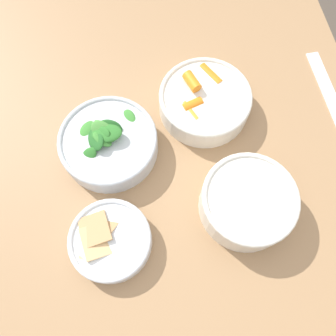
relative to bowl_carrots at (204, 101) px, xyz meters
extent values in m
plane|color=#4C4238|center=(0.14, -0.11, -0.77)|extent=(10.00, 10.00, 0.00)
cube|color=#99724C|center=(0.14, -0.11, -0.04)|extent=(1.35, 0.90, 0.03)
cube|color=olive|center=(-0.47, -0.50, -0.41)|extent=(0.06, 0.06, 0.71)
cube|color=olive|center=(-0.47, 0.28, -0.41)|extent=(0.06, 0.06, 0.71)
cylinder|color=silver|center=(0.00, 0.00, 0.00)|extent=(0.19, 0.19, 0.05)
torus|color=silver|center=(0.00, 0.00, 0.02)|extent=(0.19, 0.19, 0.01)
cylinder|color=orange|center=(0.02, -0.03, 0.01)|extent=(0.03, 0.05, 0.02)
cylinder|color=orange|center=(0.03, -0.04, 0.01)|extent=(0.05, 0.04, 0.02)
cylinder|color=orange|center=(-0.05, 0.02, 0.01)|extent=(0.06, 0.05, 0.02)
cylinder|color=orange|center=(-0.03, -0.02, 0.03)|extent=(0.05, 0.03, 0.02)
cylinder|color=silver|center=(0.07, -0.20, -0.01)|extent=(0.19, 0.19, 0.05)
torus|color=silver|center=(0.07, -0.20, 0.02)|extent=(0.19, 0.19, 0.01)
ellipsoid|color=#2D7028|center=(0.09, -0.24, 0.01)|extent=(0.04, 0.04, 0.03)
ellipsoid|color=#235B23|center=(0.05, -0.20, 0.02)|extent=(0.04, 0.06, 0.04)
ellipsoid|color=#3D8433|center=(0.03, -0.16, 0.01)|extent=(0.05, 0.04, 0.03)
ellipsoid|color=#2D7028|center=(0.06, -0.14, 0.00)|extent=(0.04, 0.06, 0.04)
ellipsoid|color=#235B23|center=(0.07, -0.22, 0.02)|extent=(0.06, 0.05, 0.04)
ellipsoid|color=#4C933D|center=(0.06, -0.21, 0.03)|extent=(0.06, 0.06, 0.05)
ellipsoid|color=#2D7028|center=(0.06, -0.21, 0.03)|extent=(0.05, 0.05, 0.04)
ellipsoid|color=#3D8433|center=(0.04, -0.24, 0.01)|extent=(0.05, 0.05, 0.01)
ellipsoid|color=#3D8433|center=(0.04, -0.22, 0.01)|extent=(0.07, 0.06, 0.05)
ellipsoid|color=#3D8433|center=(0.07, -0.21, 0.03)|extent=(0.05, 0.05, 0.03)
ellipsoid|color=#2D7028|center=(0.06, -0.20, 0.03)|extent=(0.05, 0.06, 0.02)
cylinder|color=silver|center=(0.23, 0.04, 0.00)|extent=(0.17, 0.17, 0.06)
torus|color=silver|center=(0.23, 0.04, 0.04)|extent=(0.17, 0.17, 0.01)
cylinder|color=brown|center=(0.23, 0.04, -0.01)|extent=(0.15, 0.15, 0.04)
ellipsoid|color=#A36B4C|center=(0.19, 0.05, 0.02)|extent=(0.01, 0.01, 0.01)
ellipsoid|color=#AD7551|center=(0.24, -0.02, 0.02)|extent=(0.01, 0.01, 0.01)
ellipsoid|color=#AD7551|center=(0.20, 0.01, 0.02)|extent=(0.01, 0.01, 0.01)
ellipsoid|color=#AD7551|center=(0.18, 0.05, 0.02)|extent=(0.01, 0.01, 0.01)
ellipsoid|color=#AD7551|center=(0.21, 0.01, 0.02)|extent=(0.01, 0.01, 0.01)
ellipsoid|color=#8E5B3D|center=(0.25, 0.08, 0.02)|extent=(0.01, 0.01, 0.01)
ellipsoid|color=#AD7551|center=(0.22, 0.01, 0.02)|extent=(0.01, 0.01, 0.01)
ellipsoid|color=#A36B4C|center=(0.27, -0.01, 0.02)|extent=(0.01, 0.01, 0.01)
cylinder|color=tan|center=(0.20, 0.03, 0.02)|extent=(0.03, 0.03, 0.01)
cylinder|color=beige|center=(0.19, -0.01, 0.03)|extent=(0.02, 0.02, 0.01)
cylinder|color=#E0A88E|center=(0.18, 0.00, 0.02)|extent=(0.03, 0.03, 0.01)
cylinder|color=silver|center=(0.25, -0.22, -0.01)|extent=(0.15, 0.15, 0.03)
torus|color=silver|center=(0.25, -0.22, 0.00)|extent=(0.15, 0.15, 0.01)
cube|color=tan|center=(0.28, -0.22, -0.01)|extent=(0.05, 0.05, 0.02)
cube|color=tan|center=(0.27, -0.24, 0.00)|extent=(0.06, 0.07, 0.01)
cube|color=tan|center=(0.22, -0.22, 0.00)|extent=(0.07, 0.08, 0.02)
cube|color=tan|center=(0.25, -0.24, 0.00)|extent=(0.07, 0.06, 0.02)
cube|color=tan|center=(0.23, -0.24, 0.01)|extent=(0.07, 0.06, 0.01)
cube|color=silver|center=(0.04, 0.28, -0.03)|extent=(0.30, 0.04, 0.00)
camera|label=1|loc=(0.36, -0.13, 0.58)|focal=35.00mm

